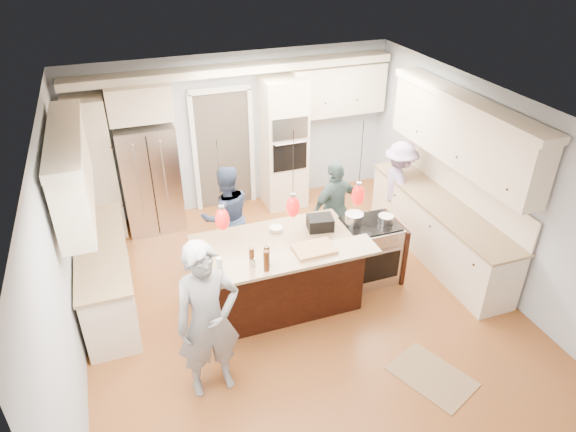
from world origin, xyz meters
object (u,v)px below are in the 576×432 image
Objects in this scene: refrigerator at (150,178)px; island_range at (369,251)px; kitchen_island at (278,272)px; person_far_left at (227,216)px; person_bar_end at (208,321)px.

island_range is (2.71, -2.49, -0.44)m from refrigerator.
kitchen_island reaches higher than island_range.
person_far_left is at bearing -57.49° from refrigerator.
island_range is 0.48× the size of person_bar_end.
refrigerator is 0.95× the size of person_bar_end.
kitchen_island is at bearing 106.75° from person_far_left.
person_bar_end is at bearing -154.55° from island_range.
person_bar_end is (0.16, -3.71, 0.05)m from refrigerator.
kitchen_island is 1.68m from person_bar_end.
person_bar_end reaches higher than person_far_left.
kitchen_island is 1.33× the size of person_far_left.
island_range is (1.41, 0.08, -0.03)m from kitchen_island.
kitchen_island is 2.28× the size of island_range.
person_far_left is (-1.80, 1.06, 0.33)m from island_range.
person_bar_end is at bearing -135.19° from kitchen_island.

